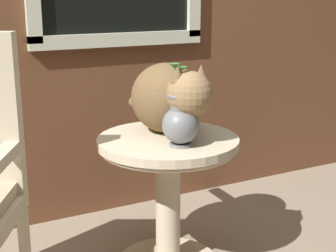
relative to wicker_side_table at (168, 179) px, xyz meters
The scene contains 3 objects.
wicker_side_table is the anchor object (origin of this frame).
cat 0.35m from the wicker_side_table, 57.14° to the left, with size 0.31×0.67×0.32m.
pewter_vase_with_ivy 0.31m from the wicker_side_table, 95.39° to the right, with size 0.15×0.15×0.32m.
Camera 1 is at (-0.81, -1.63, 1.19)m, focal length 54.33 mm.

